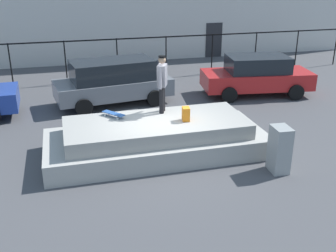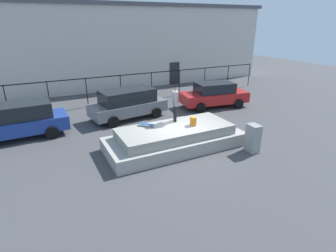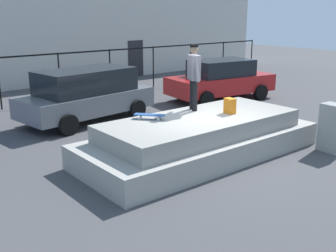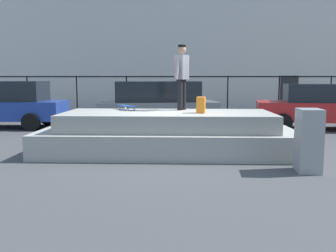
{
  "view_description": "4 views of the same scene",
  "coord_description": "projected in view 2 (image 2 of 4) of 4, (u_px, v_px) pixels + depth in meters",
  "views": [
    {
      "loc": [
        -2.61,
        -10.42,
        5.21
      ],
      "look_at": [
        0.44,
        0.95,
        0.49
      ],
      "focal_mm": 43.3,
      "sensor_mm": 36.0,
      "label": 1
    },
    {
      "loc": [
        -5.6,
        -9.96,
        5.5
      ],
      "look_at": [
        0.06,
        1.24,
        0.64
      ],
      "focal_mm": 29.0,
      "sensor_mm": 36.0,
      "label": 2
    },
    {
      "loc": [
        -7.1,
        -7.1,
        3.58
      ],
      "look_at": [
        -0.09,
        1.51,
        0.48
      ],
      "focal_mm": 44.04,
      "sensor_mm": 36.0,
      "label": 3
    },
    {
      "loc": [
        0.23,
        -9.33,
        1.88
      ],
      "look_at": [
        -0.16,
        1.38,
        0.51
      ],
      "focal_mm": 40.32,
      "sensor_mm": 36.0,
      "label": 4
    }
  ],
  "objects": [
    {
      "name": "car_red_sedan_far",
      "position": [
        214.0,
        94.0,
        18.43
      ],
      "size": [
        4.72,
        2.5,
        1.66
      ],
      "color": "#B21E1E",
      "rests_on": "ground_plane"
    },
    {
      "name": "skateboarder",
      "position": [
        175.0,
        101.0,
        12.68
      ],
      "size": [
        0.41,
        0.77,
        1.72
      ],
      "color": "black",
      "rests_on": "concrete_ledge"
    },
    {
      "name": "concrete_ledge",
      "position": [
        175.0,
        138.0,
        12.52
      ],
      "size": [
        6.37,
        2.65,
        1.02
      ],
      "color": "#9E9B93",
      "rests_on": "ground_plane"
    },
    {
      "name": "warehouse_building",
      "position": [
        96.0,
        45.0,
        24.07
      ],
      "size": [
        32.05,
        6.35,
        6.97
      ],
      "color": "beige",
      "rests_on": "ground_plane"
    },
    {
      "name": "backpack",
      "position": [
        193.0,
        121.0,
        12.44
      ],
      "size": [
        0.24,
        0.31,
        0.4
      ],
      "primitive_type": "cube",
      "rotation": [
        0.0,
        0.0,
        4.56
      ],
      "color": "orange",
      "rests_on": "concrete_ledge"
    },
    {
      "name": "utility_box",
      "position": [
        253.0,
        138.0,
        12.07
      ],
      "size": [
        0.47,
        0.62,
        1.27
      ],
      "primitive_type": "cube",
      "rotation": [
        0.0,
        0.0,
        -0.06
      ],
      "color": "gray",
      "rests_on": "ground_plane"
    },
    {
      "name": "fence_row",
      "position": [
        121.0,
        83.0,
        19.3
      ],
      "size": [
        24.06,
        0.06,
        1.97
      ],
      "color": "black",
      "rests_on": "ground_plane"
    },
    {
      "name": "car_blue_hatchback_near",
      "position": [
        16.0,
        120.0,
        13.38
      ],
      "size": [
        4.78,
        2.15,
        1.76
      ],
      "color": "navy",
      "rests_on": "ground_plane"
    },
    {
      "name": "ground_plane",
      "position": [
        179.0,
        148.0,
        12.63
      ],
      "size": [
        60.0,
        60.0,
        0.0
      ],
      "primitive_type": "plane",
      "color": "#424244"
    },
    {
      "name": "skateboard",
      "position": [
        147.0,
        124.0,
        12.34
      ],
      "size": [
        0.63,
        0.72,
        0.12
      ],
      "color": "#264C8C",
      "rests_on": "concrete_ledge"
    },
    {
      "name": "car_grey_hatchback_mid",
      "position": [
        128.0,
        103.0,
        16.21
      ],
      "size": [
        4.7,
        2.55,
        1.75
      ],
      "color": "slate",
      "rests_on": "ground_plane"
    }
  ]
}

